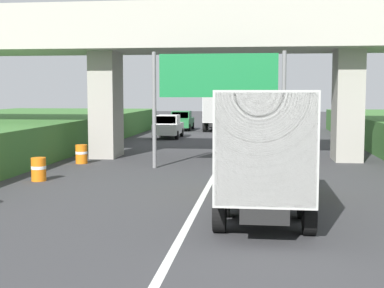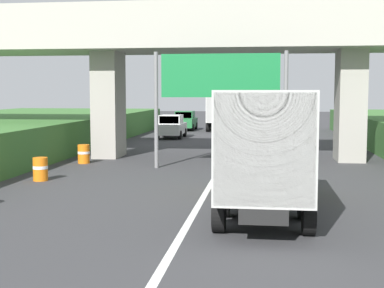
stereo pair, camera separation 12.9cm
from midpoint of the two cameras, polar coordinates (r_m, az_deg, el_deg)
The scene contains 9 objects.
lane_centre_stripe at distance 22.29m, azimuth 2.14°, elevation -3.33°, with size 0.20×87.27×0.01m, color white.
overpass_bridge at distance 28.02m, azimuth 3.22°, elevation 10.28°, with size 40.00×4.80×7.68m.
overhead_highway_sign at distance 24.06m, azimuth 2.59°, elevation 6.39°, with size 5.88×0.18×5.18m.
truck_yellow at distance 15.37m, azimuth 7.27°, elevation -0.07°, with size 2.44×7.30×3.44m.
truck_blue at distance 49.20m, azimuth 2.77°, elevation 3.70°, with size 2.44×7.30×3.44m.
car_white at distance 40.76m, azimuth -2.58°, elevation 1.84°, with size 1.86×4.10×1.72m.
car_green at distance 49.09m, azimuth -1.15°, elevation 2.45°, with size 1.86×4.10×1.72m.
construction_barrel_3 at distance 21.79m, azimuth -15.88°, elevation -2.53°, with size 0.57×0.57×0.90m.
construction_barrel_4 at distance 26.63m, azimuth -11.60°, elevation -1.02°, with size 0.57×0.57×0.90m.
Camera 1 is at (1.78, 1.67, 3.39)m, focal length 51.12 mm.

